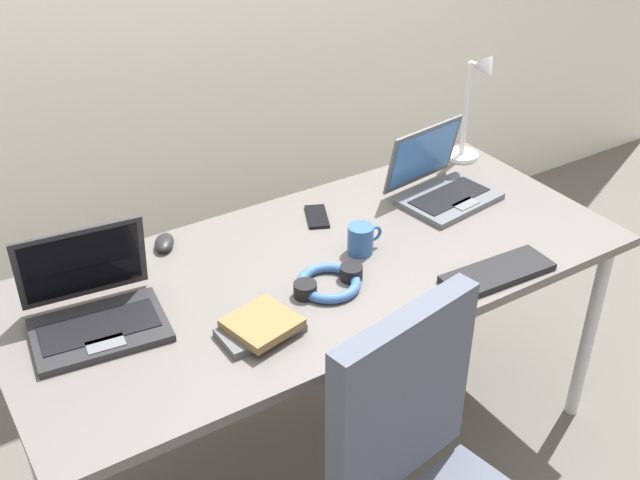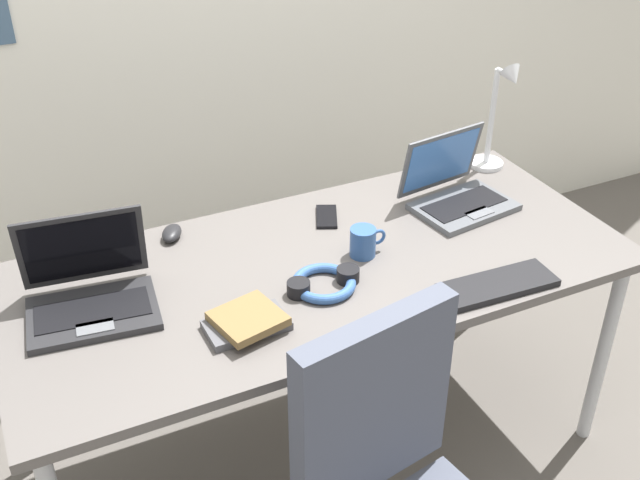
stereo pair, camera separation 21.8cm
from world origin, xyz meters
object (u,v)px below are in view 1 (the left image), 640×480
at_px(desk_lamp, 473,110).
at_px(headphones, 329,282).
at_px(computer_mouse, 164,243).
at_px(coffee_mug, 361,239).
at_px(laptop_far_corner, 441,185).
at_px(external_keyboard, 498,273).
at_px(cell_phone, 317,217).
at_px(book_stack, 261,327).
at_px(laptop_front_right, 94,309).

xyz_separation_m(desk_lamp, headphones, (-0.84, -0.39, -0.18)).
relative_size(computer_mouse, coffee_mug, 0.85).
bearing_deg(headphones, laptop_far_corner, 21.47).
distance_m(computer_mouse, headphones, 0.52).
bearing_deg(external_keyboard, cell_phone, 118.46).
distance_m(computer_mouse, cell_phone, 0.48).
relative_size(external_keyboard, cell_phone, 2.43).
bearing_deg(external_keyboard, book_stack, 172.27).
distance_m(desk_lamp, external_keyboard, 0.75).
bearing_deg(book_stack, computer_mouse, 95.59).
relative_size(desk_lamp, computer_mouse, 4.17).
relative_size(external_keyboard, book_stack, 1.56).
bearing_deg(laptop_far_corner, headphones, -158.53).
bearing_deg(external_keyboard, laptop_far_corner, 73.21).
bearing_deg(laptop_far_corner, cell_phone, 166.09).
height_order(external_keyboard, coffee_mug, coffee_mug).
relative_size(desk_lamp, headphones, 1.87).
bearing_deg(coffee_mug, external_keyboard, -50.23).
relative_size(laptop_far_corner, external_keyboard, 1.04).
height_order(desk_lamp, cell_phone, desk_lamp).
bearing_deg(laptop_front_right, laptop_far_corner, 2.42).
distance_m(cell_phone, headphones, 0.37).
bearing_deg(external_keyboard, headphones, 157.15).
distance_m(external_keyboard, cell_phone, 0.60).
relative_size(external_keyboard, computer_mouse, 3.44).
bearing_deg(desk_lamp, external_keyboard, -124.79).
relative_size(laptop_far_corner, coffee_mug, 3.03).
distance_m(laptop_front_right, computer_mouse, 0.38).
height_order(computer_mouse, headphones, headphones).
relative_size(computer_mouse, book_stack, 0.45).
xyz_separation_m(computer_mouse, headphones, (0.30, -0.43, -0.00)).
bearing_deg(book_stack, headphones, 17.42).
bearing_deg(laptop_far_corner, external_keyboard, -109.67).
bearing_deg(headphones, computer_mouse, 125.22).
bearing_deg(external_keyboard, computer_mouse, 141.93).
bearing_deg(cell_phone, computer_mouse, -166.82).
bearing_deg(computer_mouse, book_stack, -55.00).
xyz_separation_m(desk_lamp, cell_phone, (-0.67, -0.05, -0.19)).
distance_m(external_keyboard, computer_mouse, 0.97).
xyz_separation_m(laptop_far_corner, book_stack, (-0.84, -0.31, -0.02)).
xyz_separation_m(cell_phone, headphones, (-0.17, -0.33, 0.01)).
bearing_deg(laptop_front_right, headphones, -16.99).
relative_size(laptop_front_right, external_keyboard, 1.09).
bearing_deg(computer_mouse, desk_lamp, 27.30).
bearing_deg(computer_mouse, laptop_far_corner, 16.86).
distance_m(laptop_far_corner, computer_mouse, 0.91).
height_order(external_keyboard, computer_mouse, computer_mouse).
relative_size(cell_phone, coffee_mug, 1.20).
bearing_deg(headphones, book_stack, -162.58).
xyz_separation_m(headphones, book_stack, (-0.25, -0.08, 0.01)).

